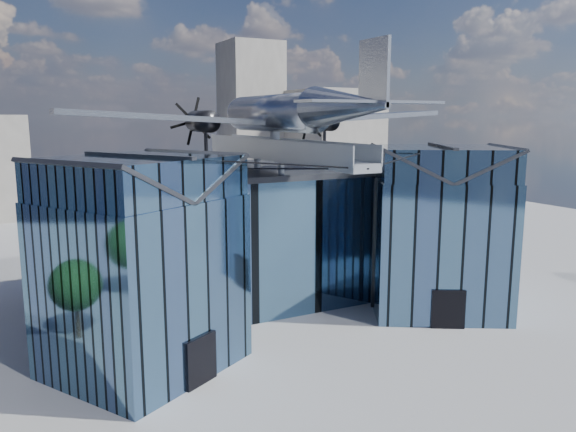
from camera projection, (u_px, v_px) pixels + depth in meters
name	position (u px, v px, depth m)	size (l,w,h in m)	color
ground_plane	(302.00, 328.00, 37.09)	(120.00, 120.00, 0.00)	gray
museum	(264.00, 230.00, 41.21)	(32.88, 24.50, 17.60)	#416185
bg_towers	(141.00, 143.00, 80.12)	(77.00, 24.50, 26.00)	gray
tree_side_e	(466.00, 217.00, 59.98)	(3.36, 3.36, 4.74)	#322214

